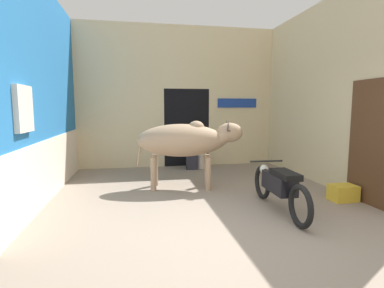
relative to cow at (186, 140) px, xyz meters
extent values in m
plane|color=gray|center=(0.18, -2.45, -0.98)|extent=(30.00, 30.00, 0.00)
cube|color=#236BAD|center=(-2.62, -0.06, 0.94)|extent=(0.18, 4.78, 3.84)
cube|color=silver|center=(-2.52, -0.06, -0.44)|extent=(0.03, 4.78, 1.07)
cube|color=silver|center=(-2.50, -1.40, 0.64)|extent=(0.08, 0.56, 0.64)
cube|color=beige|center=(0.18, 2.42, 2.01)|extent=(5.41, 0.18, 1.69)
cube|color=beige|center=(-1.37, 2.42, 0.10)|extent=(2.31, 0.18, 2.14)
cube|color=beige|center=(1.96, 2.42, 0.10)|extent=(1.83, 0.18, 2.14)
cube|color=black|center=(0.42, 2.78, 0.10)|extent=(1.26, 0.90, 2.14)
cube|color=navy|center=(1.87, 2.31, 0.78)|extent=(1.14, 0.03, 0.25)
cube|color=beige|center=(2.97, -0.06, 0.94)|extent=(0.18, 4.78, 3.84)
cube|color=#51331E|center=(2.86, -1.59, 0.07)|extent=(0.05, 1.00, 2.10)
ellipsoid|color=tan|center=(-0.10, 0.02, 0.00)|extent=(1.84, 0.97, 0.66)
ellipsoid|color=tan|center=(0.20, -0.03, 0.27)|extent=(0.35, 0.32, 0.24)
cylinder|color=tan|center=(0.69, -0.12, 0.05)|extent=(0.48, 0.38, 0.43)
ellipsoid|color=tan|center=(0.86, -0.14, 0.16)|extent=(0.57, 0.41, 0.39)
cylinder|color=tan|center=(-0.92, 0.15, -0.21)|extent=(0.13, 0.06, 0.60)
cylinder|color=tan|center=(0.46, 0.11, -0.65)|extent=(0.11, 0.11, 0.66)
cylinder|color=tan|center=(0.40, -0.26, -0.65)|extent=(0.11, 0.11, 0.66)
cylinder|color=tan|center=(-0.61, 0.29, -0.65)|extent=(0.11, 0.11, 0.66)
cylinder|color=tan|center=(-0.67, -0.08, -0.65)|extent=(0.11, 0.11, 0.66)
cone|color=#473D33|center=(0.84, 0.00, 0.30)|extent=(0.09, 0.17, 0.23)
cone|color=#473D33|center=(0.79, -0.27, 0.30)|extent=(0.09, 0.17, 0.23)
torus|color=black|center=(1.18, -2.30, -0.67)|extent=(0.10, 0.60, 0.60)
torus|color=black|center=(1.22, -0.97, -0.67)|extent=(0.10, 0.60, 0.60)
cube|color=black|center=(1.20, -1.63, -0.52)|extent=(0.30, 0.74, 0.28)
cube|color=black|center=(1.19, -1.83, -0.34)|extent=(0.28, 0.59, 0.09)
cylinder|color=black|center=(1.22, -1.11, -0.27)|extent=(0.58, 0.05, 0.03)
sphere|color=silver|center=(1.22, -1.02, -0.42)|extent=(0.15, 0.15, 0.15)
cube|color=#282833|center=(0.46, 1.77, -0.78)|extent=(0.30, 0.14, 0.40)
cube|color=#282833|center=(0.46, 1.86, -0.53)|extent=(0.30, 0.32, 0.11)
cube|color=#386B42|center=(0.46, 1.93, -0.28)|extent=(0.43, 0.20, 0.48)
sphere|color=tan|center=(0.46, 1.93, 0.06)|extent=(0.20, 0.20, 0.20)
cylinder|color=beige|center=(0.71, 1.87, -0.79)|extent=(0.21, 0.21, 0.37)
cylinder|color=beige|center=(0.71, 1.87, -0.59)|extent=(0.30, 0.30, 0.04)
cube|color=gold|center=(2.57, -1.35, -0.84)|extent=(0.44, 0.32, 0.28)
camera|label=1|loc=(-0.99, -5.88, 0.65)|focal=28.00mm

